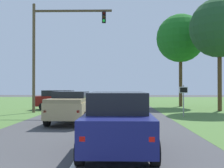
{
  "coord_description": "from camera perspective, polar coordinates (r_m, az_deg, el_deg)",
  "views": [
    {
      "loc": [
        1.17,
        -3.63,
        2.11
      ],
      "look_at": [
        0.72,
        19.04,
        2.34
      ],
      "focal_mm": 45.83,
      "sensor_mm": 36.0,
      "label": 1
    }
  ],
  "objects": [
    {
      "name": "ground_plane",
      "position": [
        14.68,
        -3.49,
        -8.84
      ],
      "size": [
        120.0,
        120.0,
        0.0
      ],
      "primitive_type": "plane",
      "color": "#424244"
    },
    {
      "name": "crossing_suv_far",
      "position": [
        26.9,
        -10.33,
        -3.05
      ],
      "size": [
        4.54,
        2.15,
        1.79
      ],
      "color": "maroon",
      "rests_on": "ground_plane"
    },
    {
      "name": "traffic_light",
      "position": [
        24.23,
        -11.92,
        8.1
      ],
      "size": [
        6.55,
        0.4,
        8.97
      ],
      "color": "brown",
      "rests_on": "ground_plane"
    },
    {
      "name": "oak_tree_right",
      "position": [
        27.25,
        20.65,
        10.42
      ],
      "size": [
        5.21,
        5.21,
        9.92
      ],
      "color": "#4C351E",
      "rests_on": "ground_plane"
    },
    {
      "name": "red_suv_near",
      "position": [
        9.29,
        1.18,
        -7.32
      ],
      "size": [
        2.27,
        4.94,
        1.94
      ],
      "color": "navy",
      "rests_on": "ground_plane"
    },
    {
      "name": "extra_tree_1",
      "position": [
        32.15,
        13.51,
        8.84
      ],
      "size": [
        5.19,
        5.19,
        9.98
      ],
      "color": "#4C351E",
      "rests_on": "ground_plane"
    },
    {
      "name": "pickup_truck_lead",
      "position": [
        16.91,
        -8.04,
        -4.45
      ],
      "size": [
        2.46,
        5.41,
        1.85
      ],
      "color": "tan",
      "rests_on": "ground_plane"
    },
    {
      "name": "keep_moving_sign",
      "position": [
        20.83,
        14.08,
        -2.4
      ],
      "size": [
        0.6,
        0.09,
        2.24
      ],
      "color": "gray",
      "rests_on": "ground_plane"
    }
  ]
}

